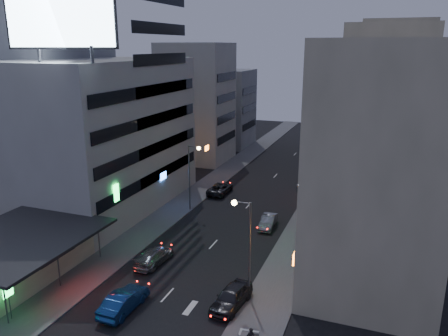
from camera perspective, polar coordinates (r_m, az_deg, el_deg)
The scene contains 25 objects.
ground at distance 34.30m, azimuth -10.68°, elevation -19.30°, with size 180.00×180.00×0.00m, color black.
sidewalk_left at distance 61.69m, azimuth -2.77°, elevation -2.72°, with size 4.00×120.00×0.12m, color #4C4C4F.
sidewalk_right at distance 57.59m, azimuth 12.07°, elevation -4.42°, with size 4.00×120.00×0.12m, color #4C4C4F.
food_court at distance 42.66m, azimuth -25.87°, elevation -10.27°, with size 11.00×13.00×3.88m.
white_building at distance 55.35m, azimuth -15.68°, elevation 4.15°, with size 14.00×24.00×18.00m, color #A8A9A4.
grey_tower at distance 62.39m, azimuth -21.45°, elevation 12.33°, with size 10.00×14.00×34.00m, color gray.
shophouse_near at distance 35.51m, azimuth 19.28°, elevation -0.76°, with size 10.00×11.00×20.00m, color beige.
shophouse_mid at distance 47.14m, azimuth 20.13°, elevation 0.57°, with size 11.00×12.00×16.00m, color tan.
shophouse_far at distance 59.33m, azimuth 20.16°, elevation 6.48°, with size 10.00×14.00×22.00m, color beige.
far_left_a at distance 75.89m, azimuth -3.63°, elevation 8.45°, with size 11.00×10.00×20.00m, color #A8A9A4.
far_left_b at distance 88.32m, azimuth -0.43°, elevation 7.87°, with size 12.00×10.00×15.00m, color gray.
far_right_a at distance 74.46m, azimuth 20.61°, elevation 6.57°, with size 11.00×12.00×18.00m, color tan.
far_right_b at distance 88.04m, azimuth 21.22°, elevation 9.75°, with size 12.00×12.00×24.00m, color beige.
billboard at distance 44.03m, azimuth -20.46°, elevation 17.55°, with size 9.52×3.75×6.20m.
street_lamp_right_near at distance 34.22m, azimuth 2.76°, elevation -8.76°, with size 1.60×0.44×8.02m.
street_lamp_left at distance 52.33m, azimuth -4.19°, elevation -0.05°, with size 1.60×0.44×8.02m.
street_lamp_right_far at distance 65.94m, azimuth 11.87°, elevation 2.95°, with size 1.60×0.44×8.02m.
parked_car_right_near at distance 35.08m, azimuth 0.96°, elevation -16.53°, with size 1.93×4.79×1.63m, color #27272C.
parked_car_right_mid at distance 49.06m, azimuth 5.78°, elevation -6.97°, with size 1.44×4.14×1.36m, color gray.
parked_car_left at distance 59.63m, azimuth -0.50°, elevation -2.68°, with size 2.42×5.26×1.46m, color #2B2C31.
parked_car_right_far at distance 63.37m, azimuth 10.80°, elevation -1.84°, with size 2.05×5.05×1.47m, color #9E9FA5.
road_car_blue at distance 35.50m, azimuth -12.95°, elevation -16.58°, with size 1.69×4.86×1.60m, color navy.
road_car_silver at distance 41.71m, azimuth -9.15°, elevation -11.33°, with size 1.99×4.89×1.42m, color #989CA0.
scooter_black_b at distance 31.80m, azimuth 1.29°, elevation -20.55°, with size 1.96×0.65×1.20m, color black, non-canonical shape.
scooter_silver_b at distance 32.52m, azimuth 4.71°, elevation -19.63°, with size 2.04×0.68×1.25m, color #A7AAAF, non-canonical shape.
Camera 1 is at (15.28, -23.71, 19.52)m, focal length 35.00 mm.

